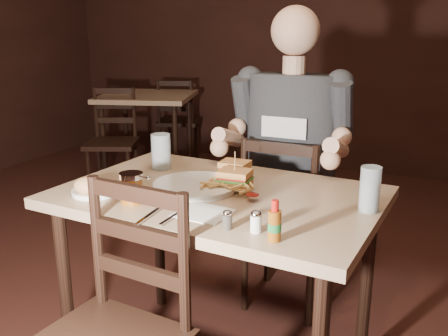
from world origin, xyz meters
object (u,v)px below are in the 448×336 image
at_px(bg_chair_near, 112,143).
at_px(side_plate, 95,192).
at_px(chair_far, 289,221).
at_px(glass_right, 370,189).
at_px(syrup_dispenser, 132,188).
at_px(bg_chair_far, 179,121).
at_px(dinner_plate, 196,187).
at_px(main_table, 218,213).
at_px(hot_sauce, 275,221).
at_px(glass_left, 161,152).
at_px(bg_table, 148,104).
at_px(diner, 289,120).

xyz_separation_m(bg_chair_near, side_plate, (1.38, -1.87, 0.34)).
bearing_deg(side_plate, chair_far, 59.88).
distance_m(glass_right, syrup_dispenser, 0.80).
distance_m(bg_chair_far, dinner_plate, 3.26).
xyz_separation_m(main_table, chair_far, (0.08, 0.62, -0.25)).
bearing_deg(hot_sauce, glass_left, 143.96).
bearing_deg(chair_far, hot_sauce, 104.76).
bearing_deg(syrup_dispenser, glass_right, 22.24).
bearing_deg(glass_left, dinner_plate, -34.53).
bearing_deg(bg_chair_far, glass_left, 98.84).
distance_m(chair_far, syrup_dispenser, 0.99).
relative_size(bg_table, hot_sauce, 8.19).
bearing_deg(glass_left, bg_chair_near, 133.74).
distance_m(bg_table, side_plate, 2.79).
distance_m(bg_table, chair_far, 2.46).
relative_size(main_table, hot_sauce, 9.77).
distance_m(bg_table, hot_sauce, 3.30).
relative_size(bg_table, side_plate, 6.15).
xyz_separation_m(diner, side_plate, (-0.48, -0.78, -0.18)).
distance_m(main_table, glass_left, 0.43).
height_order(bg_chair_near, glass_right, glass_right).
relative_size(diner, glass_left, 6.56).
bearing_deg(bg_chair_far, side_plate, 94.90).
distance_m(bg_table, diner, 2.49).
height_order(dinner_plate, syrup_dispenser, syrup_dispenser).
xyz_separation_m(bg_chair_far, hot_sauce, (2.11, -3.09, 0.40)).
xyz_separation_m(bg_table, bg_chair_far, (-0.00, 0.55, -0.25)).
xyz_separation_m(glass_right, syrup_dispenser, (-0.76, -0.26, -0.02)).
distance_m(bg_chair_far, side_plate, 3.29).
bearing_deg(syrup_dispenser, dinner_plate, 63.73).
xyz_separation_m(chair_far, glass_left, (-0.44, -0.45, 0.41)).
bearing_deg(glass_right, dinner_plate, -176.73).
bearing_deg(bg_chair_far, bg_chair_near, 70.06).
bearing_deg(bg_table, side_plate, -60.40).
bearing_deg(chair_far, glass_left, 45.25).
height_order(bg_table, bg_chair_near, bg_chair_near).
bearing_deg(main_table, dinner_plate, -178.57).
height_order(hot_sauce, syrup_dispenser, hot_sauce).
distance_m(chair_far, hot_sauce, 1.06).
xyz_separation_m(diner, hot_sauce, (0.25, -0.90, -0.12)).
bearing_deg(hot_sauce, syrup_dispenser, 170.39).
bearing_deg(chair_far, diner, 90.00).
bearing_deg(bg_chair_far, dinner_plate, 101.39).
bearing_deg(bg_chair_far, bg_table, 70.06).
bearing_deg(hot_sauce, chair_far, 104.80).
xyz_separation_m(bg_table, dinner_plate, (1.68, -2.21, 0.10)).
xyz_separation_m(bg_table, diner, (1.86, -1.64, 0.27)).
height_order(chair_far, bg_chair_near, chair_far).
height_order(bg_chair_near, dinner_plate, bg_chair_near).
distance_m(main_table, diner, 0.64).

